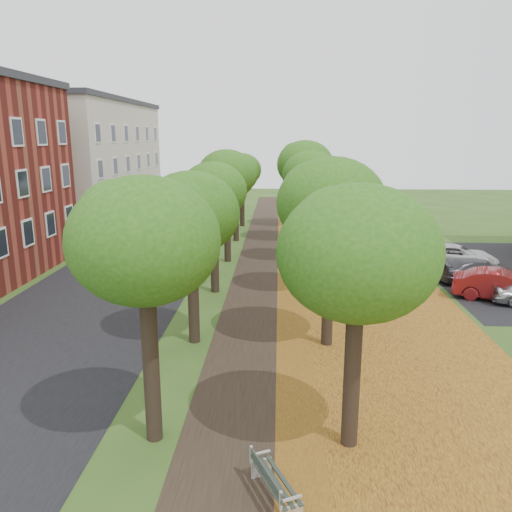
# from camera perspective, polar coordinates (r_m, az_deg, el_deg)

# --- Properties ---
(ground) EXTENTS (120.00, 120.00, 0.00)m
(ground) POSITION_cam_1_polar(r_m,az_deg,el_deg) (13.15, -1.51, -20.30)
(ground) COLOR #2D4C19
(ground) RESTS_ON ground
(street_asphalt) EXTENTS (8.00, 70.00, 0.01)m
(street_asphalt) POSITION_cam_1_polar(r_m,az_deg,el_deg) (28.16, -14.67, -1.93)
(street_asphalt) COLOR black
(street_asphalt) RESTS_ON ground
(footpath) EXTENTS (3.20, 70.00, 0.01)m
(footpath) POSITION_cam_1_polar(r_m,az_deg,el_deg) (26.91, 0.78, -2.19)
(footpath) COLOR black
(footpath) RESTS_ON ground
(leaf_verge) EXTENTS (7.50, 70.00, 0.01)m
(leaf_verge) POSITION_cam_1_polar(r_m,az_deg,el_deg) (27.22, 11.36, -2.28)
(leaf_verge) COLOR #B88021
(leaf_verge) RESTS_ON ground
(parking_lot) EXTENTS (9.00, 16.00, 0.01)m
(parking_lot) POSITION_cam_1_polar(r_m,az_deg,el_deg) (30.61, 27.01, -1.77)
(parking_lot) COLOR black
(parking_lot) RESTS_ON ground
(tree_row_west) EXTENTS (3.51, 33.51, 6.41)m
(tree_row_west) POSITION_cam_1_polar(r_m,az_deg,el_deg) (26.17, -4.06, 8.17)
(tree_row_west) COLOR black
(tree_row_west) RESTS_ON ground
(tree_row_east) EXTENTS (3.51, 33.51, 6.41)m
(tree_row_east) POSITION_cam_1_polar(r_m,az_deg,el_deg) (26.06, 6.59, 8.09)
(tree_row_east) COLOR black
(tree_row_east) RESTS_ON ground
(building_cream) EXTENTS (10.30, 20.30, 10.40)m
(building_cream) POSITION_cam_1_polar(r_m,az_deg,el_deg) (47.41, -19.78, 10.26)
(building_cream) COLOR beige
(building_cream) RESTS_ON ground
(bench) EXTENTS (1.13, 1.72, 0.79)m
(bench) POSITION_cam_1_polar(r_m,az_deg,el_deg) (11.25, 1.98, -24.42)
(bench) COLOR #2D3930
(bench) RESTS_ON ground
(car_red) EXTENTS (4.44, 2.83, 1.38)m
(car_red) POSITION_cam_1_polar(r_m,az_deg,el_deg) (25.31, 26.26, -3.05)
(car_red) COLOR maroon
(car_red) RESTS_ON ground
(car_grey) EXTENTS (4.43, 2.43, 1.22)m
(car_grey) POSITION_cam_1_polar(r_m,az_deg,el_deg) (27.82, 24.01, -1.59)
(car_grey) COLOR #36363B
(car_grey) RESTS_ON ground
(car_white) EXTENTS (4.93, 3.13, 1.27)m
(car_white) POSITION_cam_1_polar(r_m,az_deg,el_deg) (30.76, 21.88, 0.03)
(car_white) COLOR silver
(car_white) RESTS_ON ground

